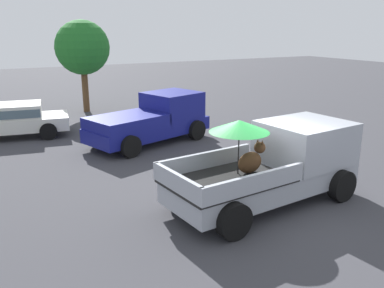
% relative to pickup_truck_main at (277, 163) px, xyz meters
% --- Properties ---
extents(ground_plane, '(80.00, 80.00, 0.00)m').
position_rel_pickup_truck_main_xyz_m(ground_plane, '(-0.44, -0.05, -0.98)').
color(ground_plane, '#38383D').
extents(pickup_truck_main, '(5.20, 2.63, 2.18)m').
position_rel_pickup_truck_main_xyz_m(pickup_truck_main, '(0.00, 0.00, 0.00)').
color(pickup_truck_main, black).
rests_on(pickup_truck_main, ground).
extents(pickup_truck_red, '(5.12, 3.23, 1.80)m').
position_rel_pickup_truck_main_xyz_m(pickup_truck_red, '(-0.59, 6.50, -0.10)').
color(pickup_truck_red, black).
rests_on(pickup_truck_red, ground).
extents(parked_sedan_near, '(4.53, 2.51, 1.33)m').
position_rel_pickup_truck_main_xyz_m(parked_sedan_near, '(-5.21, 9.81, -0.24)').
color(parked_sedan_near, black).
rests_on(parked_sedan_near, ground).
extents(tree_by_lot, '(2.71, 2.71, 4.61)m').
position_rel_pickup_truck_main_xyz_m(tree_by_lot, '(-1.33, 13.56, 2.25)').
color(tree_by_lot, brown).
rests_on(tree_by_lot, ground).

